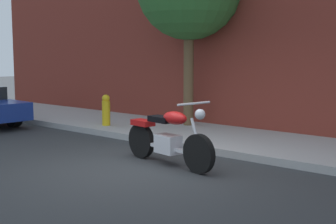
{
  "coord_description": "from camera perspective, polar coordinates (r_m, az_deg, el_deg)",
  "views": [
    {
      "loc": [
        5.48,
        -5.55,
        1.93
      ],
      "look_at": [
        0.23,
        0.54,
        0.92
      ],
      "focal_mm": 50.95,
      "sensor_mm": 36.0,
      "label": 1
    }
  ],
  "objects": [
    {
      "name": "sidewalk",
      "position": [
        10.3,
        7.88,
        -3.35
      ],
      "size": [
        21.19,
        2.55,
        0.14
      ],
      "primitive_type": "cube",
      "color": "#A5A5A5",
      "rests_on": "ground"
    },
    {
      "name": "fire_hydrant",
      "position": [
        11.85,
        -7.42,
        -0.08
      ],
      "size": [
        0.2,
        0.2,
        0.91
      ],
      "color": "gold",
      "rests_on": "ground"
    },
    {
      "name": "motorcycle",
      "position": [
        8.18,
        0.02,
        -3.13
      ],
      "size": [
        2.15,
        0.75,
        1.14
      ],
      "color": "black",
      "rests_on": "ground"
    },
    {
      "name": "ground_plane",
      "position": [
        8.03,
        -3.79,
        -6.78
      ],
      "size": [
        60.0,
        60.0,
        0.0
      ],
      "primitive_type": "plane",
      "color": "#303335"
    }
  ]
}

